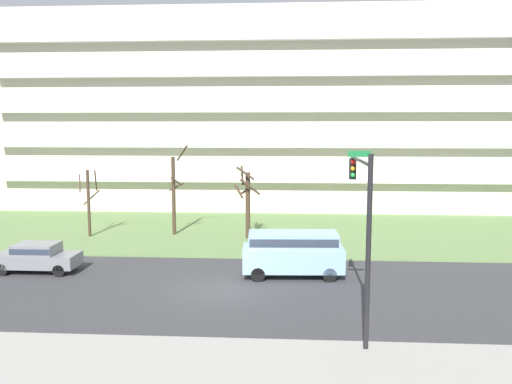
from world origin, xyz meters
name	(u,v)px	position (x,y,z in m)	size (l,w,h in m)	color
ground	(221,290)	(0.00, 0.00, 0.00)	(160.00, 160.00, 0.00)	#38383A
sidewalk_curb_near	(190,364)	(0.00, -8.00, 0.07)	(80.00, 4.00, 0.15)	#99968E
grass_lawn_strip	(246,231)	(0.00, 14.00, 0.04)	(80.00, 16.00, 0.08)	#66844C
apartment_building	(257,113)	(0.00, 28.44, 9.15)	(47.60, 13.85, 18.31)	beige
tree_far_left	(89,201)	(-10.88, 11.40, 2.61)	(1.48, 1.46, 4.83)	#423023
tree_left	(174,193)	(-4.99, 12.43, 3.08)	(1.60, 1.79, 6.53)	#423023
tree_center	(247,201)	(0.33, 11.44, 2.71)	(1.87, 1.61, 5.12)	#423023
sedan_gray_near_left	(37,256)	(-10.34, 2.50, 0.87)	(4.41, 1.82, 1.57)	slate
van_blue_center_left	(293,251)	(3.45, 2.50, 1.40)	(5.29, 2.25, 2.36)	#8CB2E0
traffic_signal_mast	(362,211)	(5.93, -4.90, 4.71)	(0.90, 5.32, 6.93)	black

